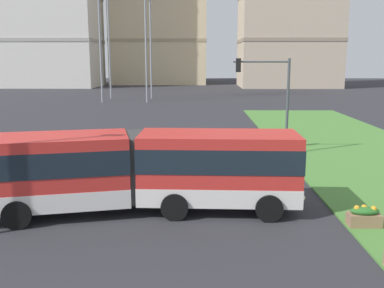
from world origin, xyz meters
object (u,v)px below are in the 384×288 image
object	(u,v)px
flower_planter_3	(364,216)
traffic_light_far_right	(270,90)
apartment_tower_westcentre	(160,2)
car_black_sedan	(70,152)
articulated_bus	(145,169)

from	to	relation	value
flower_planter_3	traffic_light_far_right	xyz separation A→B (m)	(-1.48, 11.75, 3.55)
traffic_light_far_right	apartment_tower_westcentre	distance (m)	83.62
traffic_light_far_right	car_black_sedan	bearing A→B (deg)	-166.04
articulated_bus	traffic_light_far_right	world-z (taller)	traffic_light_far_right
traffic_light_far_right	apartment_tower_westcentre	bearing A→B (deg)	99.24
car_black_sedan	apartment_tower_westcentre	xyz separation A→B (m)	(-1.96, 84.02, 18.11)
car_black_sedan	apartment_tower_westcentre	size ratio (longest dim) A/B	0.12
apartment_tower_westcentre	traffic_light_far_right	bearing A→B (deg)	-80.76
car_black_sedan	traffic_light_far_right	size ratio (longest dim) A/B	0.78
flower_planter_3	traffic_light_far_right	size ratio (longest dim) A/B	0.19
car_black_sedan	traffic_light_far_right	bearing A→B (deg)	13.96
articulated_bus	car_black_sedan	xyz separation A→B (m)	(-4.97, 7.32, -0.90)
flower_planter_3	traffic_light_far_right	bearing A→B (deg)	97.18
traffic_light_far_right	apartment_tower_westcentre	world-z (taller)	apartment_tower_westcentre
car_black_sedan	flower_planter_3	bearing A→B (deg)	-35.11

